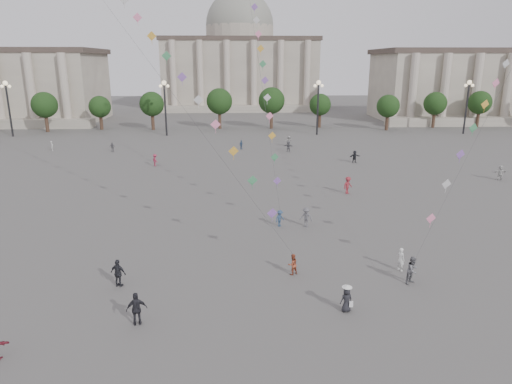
{
  "coord_description": "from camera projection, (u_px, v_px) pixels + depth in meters",
  "views": [
    {
      "loc": [
        -0.77,
        -20.73,
        14.13
      ],
      "look_at": [
        0.5,
        12.0,
        4.75
      ],
      "focal_mm": 32.0,
      "sensor_mm": 36.0,
      "label": 1
    }
  ],
  "objects": [
    {
      "name": "ground",
      "position": [
        255.0,
        342.0,
        23.84
      ],
      "size": [
        360.0,
        360.0,
        0.0
      ],
      "primitive_type": "plane",
      "color": "#52504D",
      "rests_on": "ground"
    },
    {
      "name": "hall_central",
      "position": [
        240.0,
        61.0,
        144.05
      ],
      "size": [
        48.3,
        34.3,
        35.5
      ],
      "color": "gray",
      "rests_on": "ground"
    },
    {
      "name": "tree_row",
      "position": [
        242.0,
        104.0,
        97.28
      ],
      "size": [
        137.12,
        5.12,
        8.0
      ],
      "color": "#39271C",
      "rests_on": "ground"
    },
    {
      "name": "lamp_post_far_west",
      "position": [
        7.0,
        98.0,
        87.38
      ],
      "size": [
        2.0,
        0.9,
        10.65
      ],
      "color": "#262628",
      "rests_on": "ground"
    },
    {
      "name": "lamp_post_mid_west",
      "position": [
        165.0,
        98.0,
        88.5
      ],
      "size": [
        2.0,
        0.9,
        10.65
      ],
      "color": "#262628",
      "rests_on": "ground"
    },
    {
      "name": "lamp_post_mid_east",
      "position": [
        318.0,
        97.0,
        89.62
      ],
      "size": [
        2.0,
        0.9,
        10.65
      ],
      "color": "#262628",
      "rests_on": "ground"
    },
    {
      "name": "lamp_post_far_east",
      "position": [
        468.0,
        97.0,
        90.74
      ],
      "size": [
        2.0,
        0.9,
        10.65
      ],
      "color": "#262628",
      "rests_on": "ground"
    },
    {
      "name": "person_crowd_0",
      "position": [
        241.0,
        145.0,
        76.26
      ],
      "size": [
        0.87,
        0.9,
        1.51
      ],
      "primitive_type": "imported",
      "rotation": [
        0.0,
        0.0,
        0.83
      ],
      "color": "#36537A",
      "rests_on": "ground"
    },
    {
      "name": "person_crowd_4",
      "position": [
        289.0,
        141.0,
        78.82
      ],
      "size": [
        1.53,
        1.66,
        1.85
      ],
      "primitive_type": "imported",
      "rotation": [
        0.0,
        0.0,
        4.01
      ],
      "color": "beige",
      "rests_on": "ground"
    },
    {
      "name": "person_crowd_6",
      "position": [
        306.0,
        217.0,
        40.25
      ],
      "size": [
        1.34,
        1.14,
        1.8
      ],
      "primitive_type": "imported",
      "rotation": [
        0.0,
        0.0,
        5.79
      ],
      "color": "#58575C",
      "rests_on": "ground"
    },
    {
      "name": "person_crowd_7",
      "position": [
        500.0,
        173.0,
        56.28
      ],
      "size": [
        1.74,
        0.57,
        1.88
      ],
      "primitive_type": "imported",
      "rotation": [
        0.0,
        0.0,
        3.13
      ],
      "color": "beige",
      "rests_on": "ground"
    },
    {
      "name": "person_crowd_8",
      "position": [
        348.0,
        185.0,
        50.44
      ],
      "size": [
        1.43,
        1.31,
        1.93
      ],
      "primitive_type": "imported",
      "rotation": [
        0.0,
        0.0,
        0.63
      ],
      "color": "maroon",
      "rests_on": "ground"
    },
    {
      "name": "person_crowd_9",
      "position": [
        355.0,
        157.0,
        66.04
      ],
      "size": [
        1.71,
        0.89,
        1.76
      ],
      "primitive_type": "imported",
      "rotation": [
        0.0,
        0.0,
        0.24
      ],
      "color": "black",
      "rests_on": "ground"
    },
    {
      "name": "person_crowd_10",
      "position": [
        52.0,
        146.0,
        75.05
      ],
      "size": [
        0.53,
        0.66,
        1.57
      ],
      "primitive_type": "imported",
      "rotation": [
        0.0,
        0.0,
        1.87
      ],
      "color": "silver",
      "rests_on": "ground"
    },
    {
      "name": "person_crowd_12",
      "position": [
        289.0,
        146.0,
        73.94
      ],
      "size": [
        1.73,
        1.13,
        1.78
      ],
      "primitive_type": "imported",
      "rotation": [
        0.0,
        0.0,
        2.74
      ],
      "color": "slate",
      "rests_on": "ground"
    },
    {
      "name": "person_crowd_13",
      "position": [
        401.0,
        259.0,
        31.83
      ],
      "size": [
        0.62,
        0.73,
        1.69
      ],
      "primitive_type": "imported",
      "rotation": [
        0.0,
        0.0,
        1.99
      ],
      "color": "silver",
      "rests_on": "ground"
    },
    {
      "name": "person_crowd_16",
      "position": [
        112.0,
        147.0,
        74.0
      ],
      "size": [
        0.94,
        0.44,
        1.56
      ],
      "primitive_type": "imported",
      "rotation": [
        0.0,
        0.0,
        6.21
      ],
      "color": "#59585D",
      "rests_on": "ground"
    },
    {
      "name": "person_crowd_17",
      "position": [
        155.0,
        160.0,
        63.87
      ],
      "size": [
        1.17,
        1.25,
        1.7
      ],
      "primitive_type": "imported",
      "rotation": [
        0.0,
        0.0,
        2.23
      ],
      "color": "#9B2A43",
      "rests_on": "ground"
    },
    {
      "name": "tourist_1",
      "position": [
        118.0,
        273.0,
        29.52
      ],
      "size": [
        1.19,
        0.82,
        1.87
      ],
      "primitive_type": "imported",
      "rotation": [
        0.0,
        0.0,
        2.77
      ],
      "color": "#232328",
      "rests_on": "ground"
    },
    {
      "name": "tourist_4",
      "position": [
        137.0,
        309.0,
        25.18
      ],
      "size": [
        1.22,
        0.73,
        1.94
      ],
      "primitive_type": "imported",
      "rotation": [
        0.0,
        0.0,
        3.38
      ],
      "color": "black",
      "rests_on": "ground"
    },
    {
      "name": "kite_flyer_0",
      "position": [
        293.0,
        264.0,
        31.27
      ],
      "size": [
        0.9,
        0.83,
        1.49
      ],
      "primitive_type": "imported",
      "rotation": [
        0.0,
        0.0,
        3.62
      ],
      "color": "#974129",
      "rests_on": "ground"
    },
    {
      "name": "kite_flyer_1",
      "position": [
        280.0,
        218.0,
        40.42
      ],
      "size": [
        1.1,
        1.06,
        1.51
      ],
      "primitive_type": "imported",
      "rotation": [
        0.0,
        0.0,
        0.71
      ],
      "color": "navy",
      "rests_on": "ground"
    },
    {
      "name": "kite_flyer_2",
      "position": [
        413.0,
        270.0,
        29.95
      ],
      "size": [
        1.16,
        1.12,
        1.88
      ],
      "primitive_type": "imported",
      "rotation": [
        0.0,
        0.0,
        0.66
      ],
      "color": "slate",
      "rests_on": "ground"
    },
    {
      "name": "hat_person",
      "position": [
        347.0,
        299.0,
        26.58
      ],
      "size": [
        0.84,
        0.65,
        1.69
      ],
      "color": "black",
      "rests_on": "ground"
    }
  ]
}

